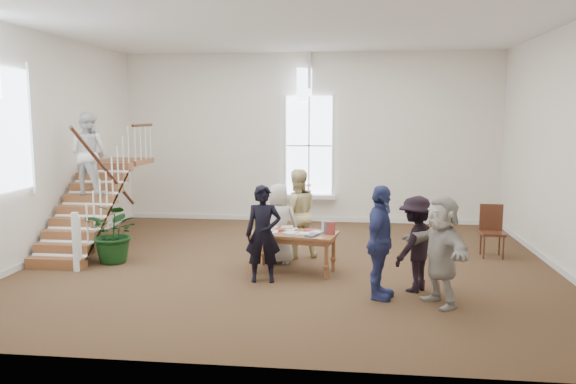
# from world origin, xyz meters

# --- Properties ---
(ground) EXTENTS (10.00, 10.00, 0.00)m
(ground) POSITION_xyz_m (0.00, 0.00, 0.00)
(ground) COLOR #442B1B
(ground) RESTS_ON ground
(room_shell) EXTENTS (10.49, 10.00, 10.00)m
(room_shell) POSITION_xyz_m (-0.00, 4.39, 0.40)
(room_shell) COLOR white
(room_shell) RESTS_ON ground
(staircase) EXTENTS (1.10, 4.10, 2.92)m
(staircase) POSITION_xyz_m (-4.34, 0.75, 1.62)
(staircase) COLOR brown
(staircase) RESTS_ON ground
(library_table) EXTENTS (1.69, 1.05, 0.80)m
(library_table) POSITION_xyz_m (0.11, -0.53, 0.66)
(library_table) COLOR brown
(library_table) RESTS_ON ground
(police_officer) EXTENTS (0.65, 0.47, 1.68)m
(police_officer) POSITION_xyz_m (-0.33, -1.18, 0.84)
(police_officer) COLOR black
(police_officer) RESTS_ON ground
(elderly_woman) EXTENTS (0.78, 0.52, 1.56)m
(elderly_woman) POSITION_xyz_m (-0.23, 0.07, 0.78)
(elderly_woman) COLOR beige
(elderly_woman) RESTS_ON ground
(person_yellow) EXTENTS (1.05, 0.93, 1.79)m
(person_yellow) POSITION_xyz_m (0.07, 0.57, 0.90)
(person_yellow) COLOR beige
(person_yellow) RESTS_ON ground
(woman_cluster_a) EXTENTS (0.70, 1.13, 1.79)m
(woman_cluster_a) POSITION_xyz_m (1.61, -1.86, 0.90)
(woman_cluster_a) COLOR navy
(woman_cluster_a) RESTS_ON ground
(woman_cluster_b) EXTENTS (1.07, 1.16, 1.57)m
(woman_cluster_b) POSITION_xyz_m (2.21, -1.41, 0.78)
(woman_cluster_b) COLOR black
(woman_cluster_b) RESTS_ON ground
(woman_cluster_c) EXTENTS (1.14, 1.62, 1.68)m
(woman_cluster_c) POSITION_xyz_m (2.51, -2.06, 0.84)
(woman_cluster_c) COLOR #B8B1A6
(woman_cluster_c) RESTS_ON ground
(floor_plant) EXTENTS (1.25, 1.14, 1.19)m
(floor_plant) POSITION_xyz_m (-3.40, -0.28, 0.60)
(floor_plant) COLOR #113513
(floor_plant) RESTS_ON ground
(side_chair) EXTENTS (0.47, 0.47, 1.06)m
(side_chair) POSITION_xyz_m (4.00, 1.10, 0.59)
(side_chair) COLOR #341B0E
(side_chair) RESTS_ON ground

